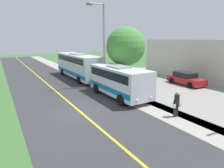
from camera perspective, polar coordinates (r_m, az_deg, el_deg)
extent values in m
plane|color=#3D6633|center=(14.12, -9.52, -8.31)|extent=(120.00, 120.00, 0.00)
cube|color=#333335|center=(14.12, -9.52, -8.29)|extent=(8.00, 100.00, 0.01)
cube|color=#9E9991|center=(16.60, 7.42, -4.89)|extent=(2.40, 100.00, 0.01)
cube|color=gray|center=(20.15, 29.31, -3.26)|extent=(14.00, 36.00, 0.01)
cube|color=gold|center=(14.11, -9.52, -8.28)|extent=(0.16, 100.00, 0.00)
cube|color=silver|center=(17.23, 2.11, 1.15)|extent=(2.48, 6.99, 2.36)
cube|color=#0C72A5|center=(17.38, 2.09, -0.87)|extent=(2.52, 6.85, 0.44)
cube|color=black|center=(17.11, 2.12, 3.21)|extent=(2.52, 6.29, 0.70)
cube|color=gray|center=(17.02, 2.14, 5.23)|extent=(1.49, 2.10, 0.12)
cylinder|color=black|center=(16.56, 9.81, -3.40)|extent=(0.25, 0.90, 0.90)
cylinder|color=black|center=(15.11, 2.65, -4.85)|extent=(0.25, 0.90, 0.90)
cylinder|color=black|center=(19.90, 1.64, -0.37)|extent=(0.25, 0.90, 0.90)
cylinder|color=black|center=(18.71, -4.75, -1.30)|extent=(0.25, 0.90, 0.90)
sphere|color=#F2EACC|center=(15.18, 11.58, -4.04)|extent=(0.20, 0.20, 0.20)
sphere|color=#F2EACC|center=(14.32, 7.54, -4.94)|extent=(0.20, 0.20, 0.20)
cube|color=silver|center=(26.05, -10.18, 5.64)|extent=(2.47, 10.64, 2.84)
cube|color=#0C72A5|center=(26.17, -10.10, 3.76)|extent=(2.51, 10.42, 0.44)
cube|color=black|center=(25.95, -10.26, 7.54)|extent=(2.51, 9.57, 0.70)
cube|color=gray|center=(25.90, -10.32, 8.88)|extent=(1.48, 3.19, 0.12)
cylinder|color=black|center=(23.78, -4.38, 1.87)|extent=(0.25, 0.90, 0.90)
cylinder|color=black|center=(22.80, -9.92, 1.20)|extent=(0.25, 0.90, 0.90)
cylinder|color=black|center=(29.72, -10.18, 4.00)|extent=(0.25, 0.90, 0.90)
cylinder|color=black|center=(28.94, -14.74, 3.53)|extent=(0.25, 0.90, 0.90)
sphere|color=#F2EACC|center=(21.70, -3.25, 1.45)|extent=(0.20, 0.20, 0.20)
sphere|color=#F2EACC|center=(21.12, -6.51, 1.05)|extent=(0.20, 0.20, 0.20)
cylinder|color=#262628|center=(13.76, 18.97, -7.51)|extent=(0.18, 0.18, 0.88)
cylinder|color=#262628|center=(13.61, 18.42, -7.69)|extent=(0.18, 0.18, 0.88)
cylinder|color=#262628|center=(13.44, 18.94, -4.47)|extent=(0.34, 0.34, 0.69)
sphere|color=beige|center=(13.31, 19.09, -2.56)|extent=(0.24, 0.24, 0.24)
cylinder|color=#262628|center=(13.56, 19.45, -4.19)|extent=(0.29, 0.10, 0.62)
cube|color=beige|center=(13.72, 19.68, -5.89)|extent=(0.20, 0.12, 0.28)
cylinder|color=#262628|center=(13.29, 18.45, -4.47)|extent=(0.29, 0.10, 0.62)
cube|color=white|center=(13.34, 18.26, -6.33)|extent=(0.20, 0.12, 0.28)
cylinder|color=#9E9EA3|center=(20.14, -2.37, 10.98)|extent=(0.24, 0.24, 8.68)
cylinder|color=#9E9EA3|center=(20.04, -4.66, 22.97)|extent=(1.60, 0.14, 0.14)
cube|color=#59595B|center=(19.67, -6.92, 22.80)|extent=(0.50, 0.24, 0.20)
cube|color=#A51E1E|center=(23.65, 21.39, 1.11)|extent=(2.13, 4.52, 0.70)
cube|color=black|center=(23.67, 21.17, 2.71)|extent=(1.71, 2.53, 0.57)
cylinder|color=black|center=(23.53, 25.27, 0.16)|extent=(0.27, 0.65, 0.64)
cylinder|color=black|center=(22.16, 22.39, -0.31)|extent=(0.27, 0.65, 0.64)
cylinder|color=black|center=(25.24, 20.44, 1.43)|extent=(0.27, 0.65, 0.64)
cylinder|color=black|center=(23.97, 17.50, 1.05)|extent=(0.27, 0.65, 0.64)
cylinder|color=brown|center=(21.33, 4.00, 3.15)|extent=(0.36, 0.36, 2.81)
sphere|color=#478C3D|center=(21.01, 4.14, 11.23)|extent=(4.25, 4.25, 4.25)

